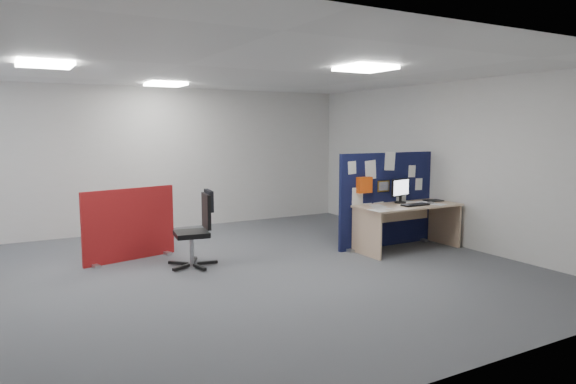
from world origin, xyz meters
name	(u,v)px	position (x,y,z in m)	size (l,w,h in m)	color
floor	(189,280)	(0.00, 0.00, 0.00)	(9.00, 9.00, 0.00)	#56595E
ceiling	(184,65)	(0.00, 0.00, 2.70)	(9.00, 7.00, 0.02)	white
wall_back	(126,160)	(0.00, 3.50, 1.35)	(9.00, 0.02, 2.70)	silver
wall_front	(355,217)	(0.00, -3.50, 1.35)	(9.00, 0.02, 2.70)	silver
wall_right	(445,163)	(4.50, 0.00, 1.35)	(0.02, 7.00, 2.70)	silver
ceiling_lights	(192,74)	(0.33, 0.67, 2.67)	(4.10, 4.10, 0.04)	white
navy_divider	(386,199)	(3.46, 0.28, 0.77)	(1.86, 0.30, 1.55)	#0E1433
main_desk	(406,215)	(3.58, -0.08, 0.56)	(1.70, 0.75, 0.73)	tan
monitor_main	(401,189)	(3.60, 0.08, 0.95)	(0.45, 0.19, 0.40)	black
keyboard	(415,205)	(3.61, -0.25, 0.74)	(0.45, 0.18, 0.03)	black
mouse	(431,203)	(3.96, -0.23, 0.74)	(0.10, 0.06, 0.03)	#A0A2A6
paper_tray	(433,200)	(4.24, -0.01, 0.74)	(0.28, 0.22, 0.01)	black
red_divider	(130,225)	(-0.42, 1.40, 0.52)	(1.39, 0.37, 1.06)	maroon
office_chair	(199,224)	(0.35, 0.57, 0.60)	(0.69, 0.70, 1.06)	black
desk_papers	(401,205)	(3.43, -0.13, 0.73)	(1.45, 0.83, 0.00)	white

